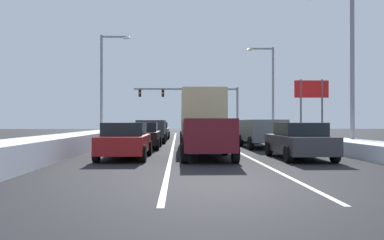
{
  "coord_description": "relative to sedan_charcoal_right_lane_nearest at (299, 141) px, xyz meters",
  "views": [
    {
      "loc": [
        -1.38,
        -8.99,
        1.54
      ],
      "look_at": [
        0.16,
        33.34,
        1.76
      ],
      "focal_mm": 36.0,
      "sensor_mm": 36.0,
      "label": 1
    }
  ],
  "objects": [
    {
      "name": "sedan_charcoal_right_lane_nearest",
      "position": [
        0.0,
        0.0,
        0.0
      ],
      "size": [
        2.0,
        4.5,
        1.51
      ],
      "color": "#38383D",
      "rests_on": "ground"
    },
    {
      "name": "ground_plane",
      "position": [
        -3.64,
        10.16,
        -0.76
      ],
      "size": [
        120.0,
        120.0,
        0.0
      ],
      "primitive_type": "plane",
      "color": "black"
    },
    {
      "name": "snow_bank_left_shoulder",
      "position": [
        -10.64,
        14.4,
        -0.32
      ],
      "size": [
        2.14,
        46.62,
        0.88
      ],
      "primitive_type": "cube",
      "color": "white",
      "rests_on": "ground"
    },
    {
      "name": "suv_gray_right_lane_second",
      "position": [
        -0.08,
        6.81,
        0.25
      ],
      "size": [
        2.16,
        4.9,
        1.67
      ],
      "color": "slate",
      "rests_on": "ground"
    },
    {
      "name": "suv_charcoal_left_lane_third",
      "position": [
        -6.97,
        13.13,
        0.25
      ],
      "size": [
        2.16,
        4.9,
        1.67
      ],
      "color": "#38383D",
      "rests_on": "ground"
    },
    {
      "name": "suv_maroon_center_lane_nearest",
      "position": [
        -3.83,
        0.23,
        0.25
      ],
      "size": [
        2.16,
        4.9,
        1.67
      ],
      "color": "maroon",
      "rests_on": "ground"
    },
    {
      "name": "traffic_light_gantry",
      "position": [
        -2.32,
        35.58,
        4.12
      ],
      "size": [
        14.0,
        0.47,
        6.2
      ],
      "color": "slate",
      "rests_on": "ground"
    },
    {
      "name": "street_lamp_right_near",
      "position": [
        3.65,
        3.81,
        4.15
      ],
      "size": [
        2.66,
        0.36,
        8.22
      ],
      "color": "gray",
      "rests_on": "ground"
    },
    {
      "name": "suv_white_right_lane_third",
      "position": [
        -0.16,
        13.37,
        0.25
      ],
      "size": [
        2.16,
        4.9,
        1.67
      ],
      "color": "silver",
      "rests_on": "ground"
    },
    {
      "name": "roadside_sign_right",
      "position": [
        7.37,
        19.45,
        3.25
      ],
      "size": [
        3.2,
        0.16,
        5.5
      ],
      "color": "#59595B",
      "rests_on": "ground"
    },
    {
      "name": "sedan_black_left_lane_second",
      "position": [
        -7.04,
        6.56,
        0.0
      ],
      "size": [
        2.0,
        4.5,
        1.51
      ],
      "color": "black",
      "rests_on": "ground"
    },
    {
      "name": "sedan_gray_left_lane_fourth",
      "position": [
        -6.79,
        19.48,
        0.0
      ],
      "size": [
        2.0,
        4.5,
        1.51
      ],
      "color": "slate",
      "rests_on": "ground"
    },
    {
      "name": "street_lamp_left_mid",
      "position": [
        -11.42,
        18.25,
        4.67
      ],
      "size": [
        2.66,
        0.36,
        9.2
      ],
      "color": "gray",
      "rests_on": "ground"
    },
    {
      "name": "lane_stripe_between_center_lane_and_left_lane",
      "position": [
        -5.34,
        14.4,
        -0.76
      ],
      "size": [
        0.14,
        46.62,
        0.01
      ],
      "primitive_type": "cube",
      "color": "silver",
      "rests_on": "ground"
    },
    {
      "name": "snow_bank_right_shoulder",
      "position": [
        3.36,
        14.4,
        -0.44
      ],
      "size": [
        2.0,
        46.62,
        0.65
      ],
      "primitive_type": "cube",
      "color": "white",
      "rests_on": "ground"
    },
    {
      "name": "suv_navy_center_lane_fourth",
      "position": [
        -3.58,
        22.69,
        0.25
      ],
      "size": [
        2.16,
        4.9,
        1.67
      ],
      "color": "navy",
      "rests_on": "ground"
    },
    {
      "name": "lane_stripe_between_right_lane_and_center_lane",
      "position": [
        -1.94,
        14.4,
        -0.76
      ],
      "size": [
        0.14,
        46.62,
        0.01
      ],
      "primitive_type": "cube",
      "color": "silver",
      "rests_on": "ground"
    },
    {
      "name": "sedan_red_left_lane_nearest",
      "position": [
        -7.24,
        0.47,
        0.0
      ],
      "size": [
        2.0,
        4.5,
        1.51
      ],
      "color": "maroon",
      "rests_on": "ground"
    },
    {
      "name": "box_truck_center_lane_second",
      "position": [
        -3.63,
        7.37,
        1.14
      ],
      "size": [
        2.53,
        7.2,
        3.36
      ],
      "color": "#B7BABF",
      "rests_on": "ground"
    },
    {
      "name": "street_lamp_right_mid",
      "position": [
        3.75,
        20.76,
        4.42
      ],
      "size": [
        2.66,
        0.36,
        8.72
      ],
      "color": "gray",
      "rests_on": "ground"
    },
    {
      "name": "sedan_green_right_lane_fourth",
      "position": [
        -0.36,
        19.13,
        0.0
      ],
      "size": [
        2.0,
        4.5,
        1.51
      ],
      "color": "#1E5633",
      "rests_on": "ground"
    },
    {
      "name": "sedan_tan_center_lane_third",
      "position": [
        -3.43,
        15.72,
        0.0
      ],
      "size": [
        2.0,
        4.5,
        1.51
      ],
      "color": "#937F60",
      "rests_on": "ground"
    }
  ]
}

